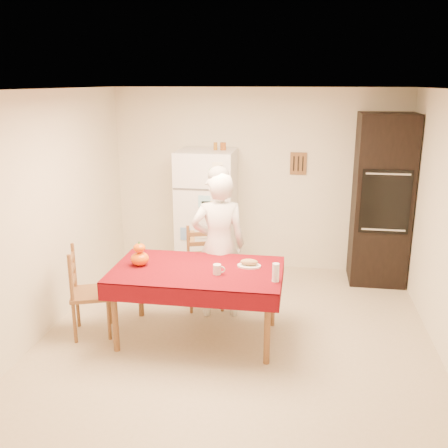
% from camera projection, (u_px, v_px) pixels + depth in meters
% --- Properties ---
extents(floor, '(4.50, 4.50, 0.00)m').
position_uv_depth(floor, '(235.00, 341.00, 5.12)').
color(floor, tan).
rests_on(floor, ground).
extents(room_shell, '(4.02, 4.52, 2.51)m').
position_uv_depth(room_shell, '(236.00, 186.00, 4.67)').
color(room_shell, beige).
rests_on(room_shell, ground).
extents(refrigerator, '(0.75, 0.74, 1.70)m').
position_uv_depth(refrigerator, '(207.00, 213.00, 6.77)').
color(refrigerator, white).
rests_on(refrigerator, floor).
extents(oven_cabinet, '(0.70, 0.62, 2.20)m').
position_uv_depth(oven_cabinet, '(381.00, 200.00, 6.40)').
color(oven_cabinet, black).
rests_on(oven_cabinet, floor).
extents(dining_table, '(1.70, 1.00, 0.76)m').
position_uv_depth(dining_table, '(197.00, 275.00, 5.01)').
color(dining_table, brown).
rests_on(dining_table, floor).
extents(chair_far, '(0.52, 0.51, 0.95)m').
position_uv_depth(chair_far, '(204.00, 264.00, 5.86)').
color(chair_far, brown).
rests_on(chair_far, floor).
extents(chair_left, '(0.52, 0.53, 0.95)m').
position_uv_depth(chair_left, '(85.00, 289.00, 5.15)').
color(chair_left, brown).
rests_on(chair_left, floor).
extents(seated_woman, '(0.68, 0.53, 1.65)m').
position_uv_depth(seated_woman, '(219.00, 246.00, 5.50)').
color(seated_woman, white).
rests_on(seated_woman, floor).
extents(coffee_mug, '(0.08, 0.08, 0.10)m').
position_uv_depth(coffee_mug, '(217.00, 269.00, 4.84)').
color(coffee_mug, silver).
rests_on(coffee_mug, dining_table).
extents(pumpkin_lower, '(0.19, 0.19, 0.14)m').
position_uv_depth(pumpkin_lower, '(140.00, 259.00, 5.08)').
color(pumpkin_lower, '#DA4B05').
rests_on(pumpkin_lower, dining_table).
extents(pumpkin_upper, '(0.12, 0.12, 0.09)m').
position_uv_depth(pumpkin_upper, '(139.00, 248.00, 5.04)').
color(pumpkin_upper, '#ED3505').
rests_on(pumpkin_upper, pumpkin_lower).
extents(wine_glass, '(0.07, 0.07, 0.18)m').
position_uv_depth(wine_glass, '(276.00, 272.00, 4.66)').
color(wine_glass, white).
rests_on(wine_glass, dining_table).
extents(bread_plate, '(0.24, 0.24, 0.02)m').
position_uv_depth(bread_plate, '(249.00, 266.00, 5.05)').
color(bread_plate, white).
rests_on(bread_plate, dining_table).
extents(bread_loaf, '(0.18, 0.10, 0.06)m').
position_uv_depth(bread_loaf, '(249.00, 262.00, 5.04)').
color(bread_loaf, tan).
rests_on(bread_loaf, bread_plate).
extents(spice_jar_left, '(0.05, 0.05, 0.10)m').
position_uv_depth(spice_jar_left, '(215.00, 146.00, 6.55)').
color(spice_jar_left, '#975F1B').
rests_on(spice_jar_left, refrigerator).
extents(spice_jar_mid, '(0.05, 0.05, 0.10)m').
position_uv_depth(spice_jar_mid, '(222.00, 146.00, 6.53)').
color(spice_jar_mid, brown).
rests_on(spice_jar_mid, refrigerator).
extents(spice_jar_right, '(0.05, 0.05, 0.10)m').
position_uv_depth(spice_jar_right, '(224.00, 146.00, 6.53)').
color(spice_jar_right, '#974D1B').
rests_on(spice_jar_right, refrigerator).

